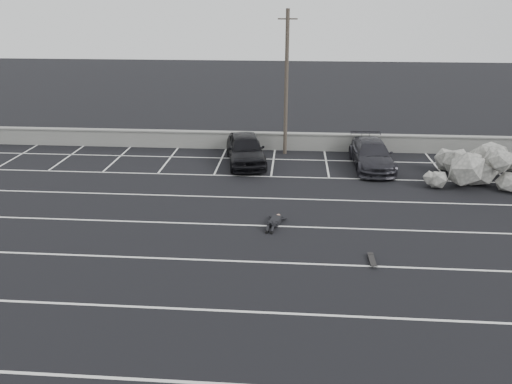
# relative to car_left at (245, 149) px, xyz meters

# --- Properties ---
(ground) EXTENTS (120.00, 120.00, 0.00)m
(ground) POSITION_rel_car_left_xyz_m (0.54, -11.15, -0.84)
(ground) COLOR black
(ground) RESTS_ON ground
(seawall) EXTENTS (50.00, 0.45, 1.06)m
(seawall) POSITION_rel_car_left_xyz_m (0.54, 2.85, -0.29)
(seawall) COLOR gray
(seawall) RESTS_ON ground
(stall_lines) EXTENTS (36.00, 20.05, 0.01)m
(stall_lines) POSITION_rel_car_left_xyz_m (0.45, -6.74, -0.83)
(stall_lines) COLOR silver
(stall_lines) RESTS_ON ground
(car_left) EXTENTS (2.87, 5.19, 1.67)m
(car_left) POSITION_rel_car_left_xyz_m (0.00, 0.00, 0.00)
(car_left) COLOR black
(car_left) RESTS_ON ground
(car_right) EXTENTS (2.20, 5.05, 1.45)m
(car_right) POSITION_rel_car_left_xyz_m (6.91, -0.18, -0.11)
(car_right) COLOR #242329
(car_right) RESTS_ON ground
(utility_pole) EXTENTS (1.09, 0.22, 8.14)m
(utility_pole) POSITION_rel_car_left_xyz_m (2.16, 2.05, 3.29)
(utility_pole) COLOR #4C4238
(utility_pole) RESTS_ON ground
(trash_bin) EXTENTS (0.86, 0.86, 1.01)m
(trash_bin) POSITION_rel_car_left_xyz_m (7.26, 2.45, -0.32)
(trash_bin) COLOR #2B2A2D
(trash_bin) RESTS_ON ground
(riprap_pile) EXTENTS (6.76, 4.39, 1.67)m
(riprap_pile) POSITION_rel_car_left_xyz_m (12.35, -1.94, -0.19)
(riprap_pile) COLOR #A3A098
(riprap_pile) RESTS_ON ground
(person) EXTENTS (1.70, 2.43, 0.42)m
(person) POSITION_rel_car_left_xyz_m (2.00, -7.82, -0.63)
(person) COLOR black
(person) RESTS_ON ground
(skateboard) EXTENTS (0.23, 0.81, 0.10)m
(skateboard) POSITION_rel_car_left_xyz_m (5.51, -10.85, -0.76)
(skateboard) COLOR black
(skateboard) RESTS_ON ground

